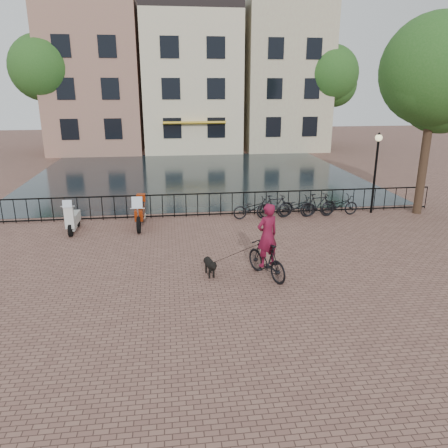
{
  "coord_description": "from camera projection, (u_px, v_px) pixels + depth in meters",
  "views": [
    {
      "loc": [
        -1.68,
        -10.11,
        5.38
      ],
      "look_at": [
        0.0,
        3.0,
        1.2
      ],
      "focal_mm": 35.0,
      "sensor_mm": 36.0,
      "label": 1
    }
  ],
  "objects": [
    {
      "name": "motorcycle",
      "position": [
        140.0,
        209.0,
        17.28
      ],
      "size": [
        0.55,
        2.09,
        1.48
      ],
      "rotation": [
        0.0,
        0.0,
        -0.03
      ],
      "color": "#922A0A",
      "rests_on": "ground"
    },
    {
      "name": "tree_near_right",
      "position": [
        436.0,
        71.0,
        17.6
      ],
      "size": [
        4.48,
        4.48,
        8.24
      ],
      "color": "black",
      "rests_on": "ground"
    },
    {
      "name": "canal_water",
      "position": [
        195.0,
        175.0,
        27.74
      ],
      "size": [
        20.0,
        20.0,
        0.0
      ],
      "primitive_type": "plane",
      "color": "black",
      "rests_on": "ground"
    },
    {
      "name": "railing",
      "position": [
        209.0,
        205.0,
        18.8
      ],
      "size": [
        20.0,
        0.05,
        1.02
      ],
      "color": "black",
      "rests_on": "ground"
    },
    {
      "name": "parked_bike_2",
      "position": [
        296.0,
        207.0,
        18.69
      ],
      "size": [
        1.74,
        0.67,
        0.9
      ],
      "primitive_type": "imported",
      "rotation": [
        0.0,
        0.0,
        1.61
      ],
      "color": "black",
      "rests_on": "ground"
    },
    {
      "name": "dog",
      "position": [
        210.0,
        266.0,
        12.91
      ],
      "size": [
        0.42,
        0.9,
        0.58
      ],
      "rotation": [
        0.0,
        0.0,
        0.17
      ],
      "color": "black",
      "rests_on": "ground"
    },
    {
      "name": "parked_bike_0",
      "position": [
        253.0,
        208.0,
        18.46
      ],
      "size": [
        1.76,
        0.74,
        0.9
      ],
      "primitive_type": "imported",
      "rotation": [
        0.0,
        0.0,
        1.65
      ],
      "color": "black",
      "rests_on": "ground"
    },
    {
      "name": "canal_house_right",
      "position": [
        280.0,
        71.0,
        38.78
      ],
      "size": [
        7.0,
        9.0,
        13.3
      ],
      "color": "tan",
      "rests_on": "ground"
    },
    {
      "name": "ground",
      "position": [
        239.0,
        302.0,
        11.38
      ],
      "size": [
        100.0,
        100.0,
        0.0
      ],
      "primitive_type": "plane",
      "color": "brown",
      "rests_on": "ground"
    },
    {
      "name": "lamp_post",
      "position": [
        376.0,
        159.0,
        18.73
      ],
      "size": [
        0.3,
        0.3,
        3.45
      ],
      "color": "black",
      "rests_on": "ground"
    },
    {
      "name": "tree_far_left",
      "position": [
        43.0,
        68.0,
        33.55
      ],
      "size": [
        5.04,
        5.04,
        9.27
      ],
      "color": "black",
      "rests_on": "ground"
    },
    {
      "name": "cyclist",
      "position": [
        267.0,
        245.0,
        12.58
      ],
      "size": [
        1.25,
        1.97,
        2.62
      ],
      "rotation": [
        0.0,
        0.0,
        3.54
      ],
      "color": "black",
      "rests_on": "ground"
    },
    {
      "name": "canal_house_mid",
      "position": [
        190.0,
        80.0,
        38.03
      ],
      "size": [
        8.0,
        9.5,
        11.8
      ],
      "color": "beige",
      "rests_on": "ground"
    },
    {
      "name": "parked_bike_4",
      "position": [
        339.0,
        205.0,
        18.92
      ],
      "size": [
        1.76,
        0.74,
        0.9
      ],
      "primitive_type": "imported",
      "rotation": [
        0.0,
        0.0,
        1.65
      ],
      "color": "black",
      "rests_on": "ground"
    },
    {
      "name": "parked_bike_3",
      "position": [
        318.0,
        205.0,
        18.79
      ],
      "size": [
        1.72,
        0.74,
        1.0
      ],
      "primitive_type": "imported",
      "rotation": [
        0.0,
        0.0,
        1.74
      ],
      "color": "black",
      "rests_on": "ground"
    },
    {
      "name": "parked_bike_1",
      "position": [
        275.0,
        206.0,
        18.56
      ],
      "size": [
        1.72,
        0.75,
        1.0
      ],
      "primitive_type": "imported",
      "rotation": [
        0.0,
        0.0,
        1.74
      ],
      "color": "black",
      "rests_on": "ground"
    },
    {
      "name": "scooter",
      "position": [
        73.0,
        213.0,
        16.73
      ],
      "size": [
        0.47,
        1.57,
        1.45
      ],
      "rotation": [
        0.0,
        0.0,
        -0.01
      ],
      "color": "silver",
      "rests_on": "ground"
    },
    {
      "name": "canal_house_left",
      "position": [
        96.0,
        74.0,
        36.91
      ],
      "size": [
        7.5,
        9.0,
        12.8
      ],
      "color": "#997259",
      "rests_on": "ground"
    },
    {
      "name": "tree_far_right",
      "position": [
        330.0,
        74.0,
        36.46
      ],
      "size": [
        4.76,
        4.76,
        8.76
      ],
      "color": "black",
      "rests_on": "ground"
    }
  ]
}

